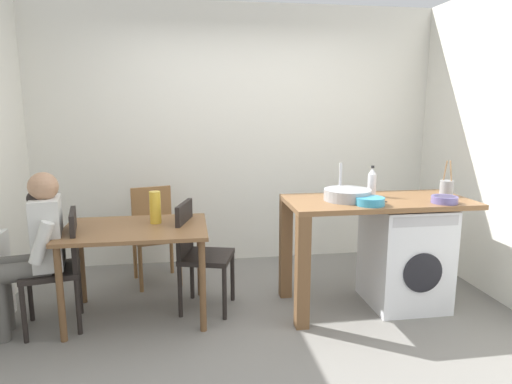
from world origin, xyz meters
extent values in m
plane|color=slate|center=(0.00, 0.00, 0.00)|extent=(5.46, 5.46, 0.00)
cube|color=silver|center=(0.00, 1.75, 1.35)|extent=(4.60, 0.10, 2.70)
cube|color=brown|center=(-0.95, 0.45, 0.72)|extent=(1.10, 0.76, 0.03)
cylinder|color=brown|center=(-1.45, 0.12, 0.35)|extent=(0.05, 0.05, 0.71)
cylinder|color=brown|center=(-0.45, 0.12, 0.35)|extent=(0.05, 0.05, 0.71)
cylinder|color=brown|center=(-1.45, 0.78, 0.35)|extent=(0.05, 0.05, 0.71)
cylinder|color=brown|center=(-0.45, 0.78, 0.35)|extent=(0.05, 0.05, 0.71)
cube|color=black|center=(-1.57, 0.35, 0.45)|extent=(0.47, 0.47, 0.04)
cube|color=black|center=(-1.39, 0.39, 0.68)|extent=(0.11, 0.38, 0.45)
cylinder|color=black|center=(-1.71, 0.14, 0.23)|extent=(0.04, 0.04, 0.45)
cylinder|color=black|center=(-1.78, 0.49, 0.23)|extent=(0.04, 0.04, 0.45)
cylinder|color=black|center=(-1.36, 0.21, 0.23)|extent=(0.04, 0.04, 0.45)
cylinder|color=black|center=(-1.43, 0.56, 0.23)|extent=(0.04, 0.04, 0.45)
cube|color=black|center=(-0.40, 0.50, 0.45)|extent=(0.49, 0.49, 0.04)
cube|color=black|center=(-0.57, 0.55, 0.68)|extent=(0.14, 0.38, 0.45)
cylinder|color=black|center=(-0.18, 0.63, 0.23)|extent=(0.04, 0.04, 0.45)
cylinder|color=black|center=(-0.28, 0.28, 0.23)|extent=(0.04, 0.04, 0.45)
cylinder|color=black|center=(-0.52, 0.72, 0.23)|extent=(0.04, 0.04, 0.45)
cylinder|color=black|center=(-0.62, 0.38, 0.23)|extent=(0.04, 0.04, 0.45)
cube|color=olive|center=(-0.85, 1.15, 0.45)|extent=(0.49, 0.49, 0.04)
cube|color=olive|center=(-0.89, 1.33, 0.68)|extent=(0.38, 0.13, 0.45)
cylinder|color=olive|center=(-0.63, 1.02, 0.23)|extent=(0.04, 0.04, 0.45)
cylinder|color=olive|center=(-0.98, 0.93, 0.23)|extent=(0.04, 0.04, 0.45)
cylinder|color=olive|center=(-0.72, 1.37, 0.23)|extent=(0.04, 0.04, 0.45)
cylinder|color=olive|center=(-1.07, 1.28, 0.23)|extent=(0.04, 0.04, 0.45)
cylinder|color=#595651|center=(-1.89, 0.20, 0.23)|extent=(0.11, 0.11, 0.45)
cylinder|color=#595651|center=(-1.92, 0.38, 0.23)|extent=(0.11, 0.11, 0.45)
cylinder|color=#595651|center=(-1.73, 0.23, 0.50)|extent=(0.42, 0.21, 0.14)
cylinder|color=#595651|center=(-1.76, 0.41, 0.50)|extent=(0.42, 0.21, 0.14)
cube|color=silver|center=(-1.57, 0.35, 0.75)|extent=(0.26, 0.37, 0.52)
cylinder|color=silver|center=(-1.55, 0.14, 0.74)|extent=(0.20, 0.12, 0.31)
cylinder|color=silver|center=(-1.63, 0.55, 0.74)|extent=(0.20, 0.12, 0.31)
sphere|color=#A57A5B|center=(-1.57, 0.35, 1.09)|extent=(0.21, 0.21, 0.21)
sphere|color=black|center=(-1.63, 0.34, 1.01)|extent=(0.12, 0.12, 0.12)
cube|color=brown|center=(0.99, 0.35, 0.90)|extent=(1.50, 0.68, 0.04)
cube|color=brown|center=(0.29, 0.06, 0.44)|extent=(0.10, 0.10, 0.88)
cube|color=brown|center=(0.29, 0.64, 0.44)|extent=(0.10, 0.10, 0.88)
cube|color=silver|center=(1.26, 0.35, 0.43)|extent=(0.60, 0.60, 0.86)
cylinder|color=black|center=(1.26, 0.05, 0.39)|extent=(0.32, 0.02, 0.32)
cube|color=#B2B2B7|center=(1.26, 0.06, 0.80)|extent=(0.54, 0.01, 0.08)
cylinder|color=#9EA0A5|center=(0.73, 0.35, 0.97)|extent=(0.38, 0.38, 0.09)
cylinder|color=#B2B2B7|center=(0.73, 0.53, 1.06)|extent=(0.02, 0.02, 0.28)
cylinder|color=silver|center=(0.99, 0.48, 1.01)|extent=(0.07, 0.07, 0.19)
cone|color=silver|center=(0.99, 0.48, 1.13)|extent=(0.06, 0.06, 0.05)
cylinder|color=#262626|center=(0.99, 0.48, 1.17)|extent=(0.03, 0.03, 0.02)
cylinder|color=teal|center=(0.84, 0.15, 0.95)|extent=(0.22, 0.22, 0.06)
cylinder|color=#1E546B|center=(0.84, 0.15, 0.97)|extent=(0.18, 0.18, 0.03)
cylinder|color=gray|center=(1.62, 0.40, 0.99)|extent=(0.11, 0.11, 0.13)
cylinder|color=#99724C|center=(1.61, 0.41, 1.13)|extent=(0.01, 0.04, 0.18)
cylinder|color=#99724C|center=(1.64, 0.39, 1.13)|extent=(0.01, 0.05, 0.18)
cylinder|color=slate|center=(1.44, 0.13, 0.95)|extent=(0.20, 0.20, 0.05)
cylinder|color=#3D375B|center=(1.44, 0.13, 0.96)|extent=(0.16, 0.16, 0.03)
cylinder|color=gold|center=(-0.80, 0.55, 0.87)|extent=(0.09, 0.09, 0.26)
cube|color=#B2B2B7|center=(0.94, 0.25, 0.92)|extent=(0.15, 0.06, 0.01)
cube|color=#262628|center=(0.94, 0.25, 0.92)|extent=(0.15, 0.06, 0.01)
camera|label=1|loc=(-0.53, -3.02, 1.66)|focal=31.35mm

